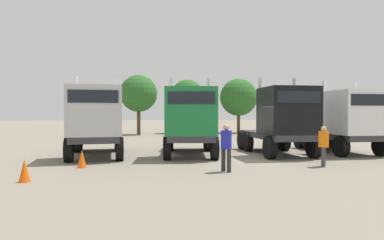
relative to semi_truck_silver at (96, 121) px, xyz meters
name	(u,v)px	position (x,y,z in m)	size (l,w,h in m)	color
ground	(244,160)	(6.88, -1.92, -1.80)	(200.00, 200.00, 0.00)	gray
semi_truck_silver	(96,121)	(0.00, 0.00, 0.00)	(2.96, 6.59, 4.02)	#333338
semi_truck_green	(190,121)	(4.60, -0.26, -0.04)	(3.31, 6.44, 3.98)	#333338
semi_truck_black	(282,120)	(9.29, -0.67, 0.02)	(2.65, 5.87, 4.04)	#333338
semi_truck_white	(348,121)	(13.07, -0.50, -0.03)	(2.56, 5.67, 3.94)	#333338
visitor_in_hivis	(324,143)	(9.43, -4.33, -0.85)	(0.55, 0.55, 1.64)	#3D3D3D
visitor_with_camera	(226,144)	(5.21, -4.92, -0.77)	(0.55, 0.55, 1.77)	#2A2A2A
traffic_cone_near	(25,170)	(-1.54, -5.73, -1.43)	(0.36, 0.36, 0.73)	#F2590C
traffic_cone_mid	(82,159)	(-0.20, -3.03, -1.44)	(0.36, 0.36, 0.71)	#F2590C
oak_far_left	(139,94)	(2.24, 18.55, 2.41)	(3.80, 3.80, 6.13)	#4C3823
oak_far_centre	(187,96)	(7.56, 20.44, 2.32)	(3.56, 3.56, 5.92)	#4C3823
oak_far_right	(239,97)	(13.30, 20.02, 2.17)	(4.16, 4.16, 6.06)	#4C3823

